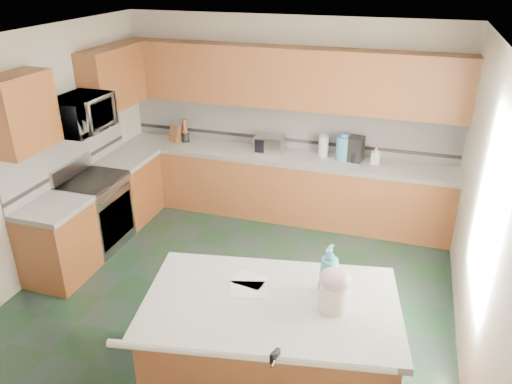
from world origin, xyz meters
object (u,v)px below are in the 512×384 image
(soap_bottle_island, at_px, (329,269))
(coffee_maker, at_px, (356,149))
(island_base, at_px, (270,349))
(knife_block, at_px, (176,133))
(treat_jar, at_px, (334,296))
(toaster_oven, at_px, (269,144))
(island_top, at_px, (271,304))

(soap_bottle_island, xyz_separation_m, coffee_maker, (-0.16, 2.94, -0.05))
(soap_bottle_island, bearing_deg, island_base, -133.47)
(island_base, bearing_deg, knife_block, 116.50)
(island_base, bearing_deg, treat_jar, -3.31)
(toaster_oven, bearing_deg, treat_jar, -64.21)
(soap_bottle_island, xyz_separation_m, knife_block, (-2.75, 2.91, -0.09))
(island_top, relative_size, treat_jar, 8.52)
(soap_bottle_island, distance_m, coffee_maker, 2.95)
(knife_block, bearing_deg, treat_jar, -36.04)
(treat_jar, bearing_deg, knife_block, 130.01)
(soap_bottle_island, relative_size, coffee_maker, 1.32)
(island_base, distance_m, treat_jar, 0.77)
(treat_jar, distance_m, knife_block, 4.20)
(soap_bottle_island, bearing_deg, treat_jar, -55.60)
(island_top, relative_size, coffee_maker, 6.18)
(treat_jar, height_order, soap_bottle_island, soap_bottle_island)
(island_top, bearing_deg, island_base, 170.00)
(treat_jar, relative_size, soap_bottle_island, 0.55)
(island_base, bearing_deg, toaster_oven, 96.34)
(soap_bottle_island, distance_m, toaster_oven, 3.20)
(island_top, xyz_separation_m, soap_bottle_island, (0.40, 0.26, 0.24))
(island_base, xyz_separation_m, toaster_oven, (-0.93, 3.17, 0.60))
(island_base, relative_size, treat_jar, 8.09)
(knife_block, distance_m, toaster_oven, 1.42)
(island_top, bearing_deg, knife_block, 116.50)
(soap_bottle_island, height_order, coffee_maker, soap_bottle_island)
(knife_block, height_order, coffee_maker, coffee_maker)
(island_top, distance_m, soap_bottle_island, 0.53)
(knife_block, distance_m, coffee_maker, 2.59)
(treat_jar, xyz_separation_m, toaster_oven, (-1.40, 3.11, -0.00))
(treat_jar, bearing_deg, island_top, -175.47)
(knife_block, bearing_deg, island_top, -41.71)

